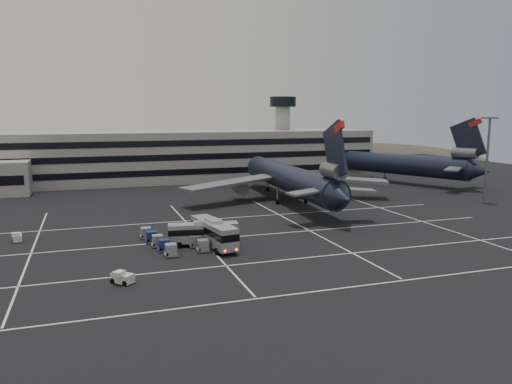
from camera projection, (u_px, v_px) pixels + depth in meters
ground at (247, 243)px, 74.29m from camera, size 260.00×260.00×0.00m
lane_markings at (252, 241)px, 75.27m from camera, size 90.00×55.62×0.01m
terminal at (160, 157)px, 138.84m from camera, size 125.00×26.00×24.00m
hills at (176, 178)px, 240.93m from camera, size 352.00×180.00×44.00m
lightpole_right at (488, 148)px, 104.84m from camera, size 2.40×2.40×18.28m
trijet_main at (290, 178)px, 107.09m from camera, size 47.40×57.64×18.08m
trijet_far at (388, 163)px, 139.43m from camera, size 31.15×54.55×18.08m
bus_near at (214, 232)px, 71.58m from camera, size 4.47×11.88×4.10m
bus_far at (203, 232)px, 72.62m from camera, size 10.37×3.80×3.58m
tug_a at (17, 237)px, 74.79m from camera, size 1.72×2.48×1.47m
tug_b at (123, 277)px, 56.41m from camera, size 2.77×2.82×1.59m
uld_cluster at (173, 239)px, 72.97m from camera, size 8.83×14.26×1.73m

